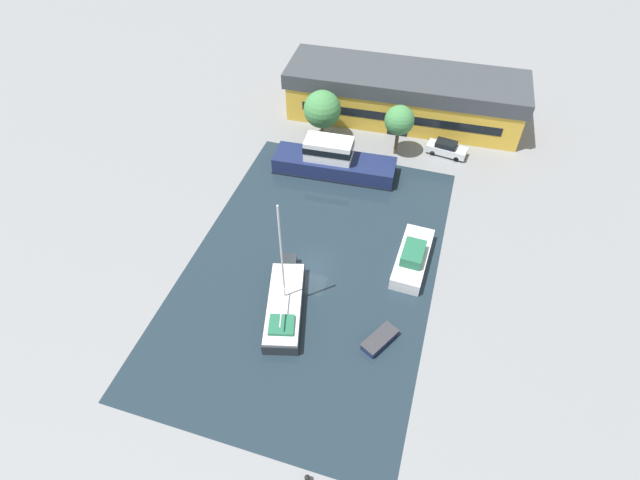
{
  "coord_description": "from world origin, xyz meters",
  "views": [
    {
      "loc": [
        9.44,
        -28.21,
        34.93
      ],
      "look_at": [
        0.0,
        2.58,
        1.0
      ],
      "focal_mm": 28.0,
      "sensor_mm": 36.0,
      "label": 1
    }
  ],
  "objects": [
    {
      "name": "ground_plane",
      "position": [
        0.0,
        0.0,
        0.0
      ],
      "size": [
        440.0,
        440.0,
        0.0
      ],
      "primitive_type": "plane",
      "color": "gray"
    },
    {
      "name": "water_canal",
      "position": [
        0.0,
        0.0,
        0.0
      ],
      "size": [
        22.16,
        34.35,
        0.01
      ],
      "primitive_type": "cube",
      "color": "#1E2D38",
      "rests_on": "ground"
    },
    {
      "name": "warehouse_building",
      "position": [
        3.26,
        26.98,
        3.05
      ],
      "size": [
        28.9,
        9.87,
        6.03
      ],
      "rotation": [
        0.0,
        0.0,
        0.05
      ],
      "color": "gold",
      "rests_on": "ground"
    },
    {
      "name": "quay_tree_near_building",
      "position": [
        -4.92,
        19.54,
        4.03
      ],
      "size": [
        4.28,
        4.28,
        6.17
      ],
      "color": "brown",
      "rests_on": "ground"
    },
    {
      "name": "quay_tree_by_water",
      "position": [
        3.97,
        19.3,
        4.38
      ],
      "size": [
        3.28,
        3.28,
        6.07
      ],
      "color": "brown",
      "rests_on": "ground"
    },
    {
      "name": "parked_car",
      "position": [
        9.57,
        20.77,
        0.84
      ],
      "size": [
        4.65,
        2.3,
        1.67
      ],
      "rotation": [
        0.0,
        0.0,
        4.57
      ],
      "color": "silver",
      "rests_on": "ground"
    },
    {
      "name": "sailboat_moored",
      "position": [
        -0.76,
        -5.12,
        0.68
      ],
      "size": [
        5.02,
        10.13,
        11.5
      ],
      "rotation": [
        0.0,
        0.0,
        0.26
      ],
      "color": "#23282D",
      "rests_on": "water_canal"
    },
    {
      "name": "motor_cruiser",
      "position": [
        -2.02,
        13.88,
        1.51
      ],
      "size": [
        13.58,
        4.6,
        4.15
      ],
      "rotation": [
        0.0,
        0.0,
        1.64
      ],
      "color": "#19234C",
      "rests_on": "water_canal"
    },
    {
      "name": "small_dinghy",
      "position": [
        7.65,
        -6.02,
        0.37
      ],
      "size": [
        2.78,
        3.53,
        0.72
      ],
      "rotation": [
        0.0,
        0.0,
        2.64
      ],
      "color": "#19234C",
      "rests_on": "water_canal"
    },
    {
      "name": "cabin_boat",
      "position": [
        8.69,
        3.07,
        0.86
      ],
      "size": [
        2.91,
        7.41,
        2.32
      ],
      "rotation": [
        0.0,
        0.0,
        -0.03
      ],
      "color": "silver",
      "rests_on": "water_canal"
    },
    {
      "name": "mooring_bollard",
      "position": [
        5.37,
        -17.81,
        0.44
      ],
      "size": [
        0.36,
        0.36,
        0.83
      ],
      "color": "black",
      "rests_on": "ground"
    }
  ]
}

